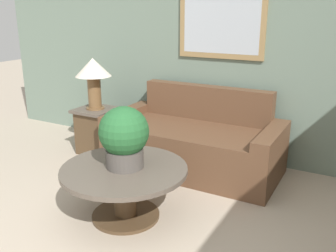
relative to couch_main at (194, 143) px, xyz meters
The scene contains 6 objects.
wall_back 1.18m from the couch_main, 60.60° to the left, with size 7.21×0.09×2.60m.
couch_main is the anchor object (origin of this frame).
coffee_table 1.25m from the couch_main, 93.28° to the right, with size 1.08×1.08×0.47m.
side_table 1.30m from the couch_main, behind, with size 0.46×0.46×0.57m.
table_lamp 1.48m from the couch_main, behind, with size 0.43×0.43×0.62m.
potted_plant_on_table 1.31m from the couch_main, 93.32° to the right, with size 0.42×0.42×0.52m.
Camera 1 is at (1.35, -1.01, 1.75)m, focal length 40.00 mm.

